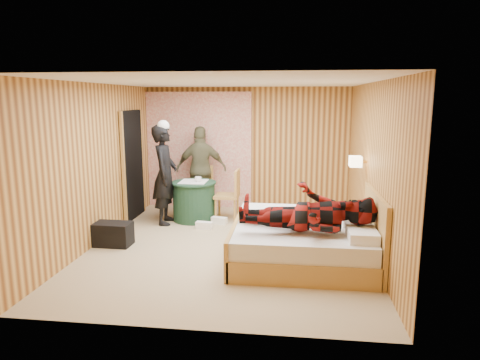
# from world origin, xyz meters

# --- Properties ---
(floor) EXTENTS (4.20, 5.00, 0.01)m
(floor) POSITION_xyz_m (0.00, 0.00, 0.00)
(floor) COLOR tan
(floor) RESTS_ON ground
(ceiling) EXTENTS (4.20, 5.00, 0.01)m
(ceiling) POSITION_xyz_m (0.00, 0.00, 2.50)
(ceiling) COLOR white
(ceiling) RESTS_ON wall_back
(wall_back) EXTENTS (4.20, 0.02, 2.50)m
(wall_back) POSITION_xyz_m (0.00, 2.50, 1.25)
(wall_back) COLOR #D8A553
(wall_back) RESTS_ON floor
(wall_left) EXTENTS (0.02, 5.00, 2.50)m
(wall_left) POSITION_xyz_m (-2.10, 0.00, 1.25)
(wall_left) COLOR #D8A553
(wall_left) RESTS_ON floor
(wall_right) EXTENTS (0.02, 5.00, 2.50)m
(wall_right) POSITION_xyz_m (2.10, 0.00, 1.25)
(wall_right) COLOR #D8A553
(wall_right) RESTS_ON floor
(curtain) EXTENTS (2.20, 0.08, 2.40)m
(curtain) POSITION_xyz_m (-1.00, 2.43, 1.20)
(curtain) COLOR white
(curtain) RESTS_ON floor
(doorway) EXTENTS (0.06, 0.90, 2.05)m
(doorway) POSITION_xyz_m (-2.06, 1.40, 1.02)
(doorway) COLOR black
(doorway) RESTS_ON floor
(wall_lamp) EXTENTS (0.26, 0.24, 0.16)m
(wall_lamp) POSITION_xyz_m (1.92, 0.45, 1.30)
(wall_lamp) COLOR gold
(wall_lamp) RESTS_ON wall_right
(bed) EXTENTS (1.96, 1.51, 1.03)m
(bed) POSITION_xyz_m (1.13, -0.63, 0.30)
(bed) COLOR tan
(bed) RESTS_ON floor
(nightstand) EXTENTS (0.38, 0.51, 0.50)m
(nightstand) POSITION_xyz_m (1.88, 0.37, 0.26)
(nightstand) COLOR tan
(nightstand) RESTS_ON floor
(round_table) EXTENTS (0.84, 0.84, 0.75)m
(round_table) POSITION_xyz_m (-0.88, 1.35, 0.38)
(round_table) COLOR #224A32
(round_table) RESTS_ON floor
(chair_far) EXTENTS (0.46, 0.46, 0.93)m
(chair_far) POSITION_xyz_m (-0.87, 2.02, 0.54)
(chair_far) COLOR tan
(chair_far) RESTS_ON floor
(chair_near) EXTENTS (0.45, 0.45, 0.97)m
(chair_near) POSITION_xyz_m (-0.17, 1.40, 0.56)
(chair_near) COLOR tan
(chair_near) RESTS_ON floor
(duffel_bag) EXTENTS (0.65, 0.36, 0.36)m
(duffel_bag) POSITION_xyz_m (-1.85, -0.20, 0.18)
(duffel_bag) COLOR black
(duffel_bag) RESTS_ON floor
(sneaker_left) EXTENTS (0.30, 0.15, 0.13)m
(sneaker_left) POSITION_xyz_m (-0.57, 0.80, 0.06)
(sneaker_left) COLOR white
(sneaker_left) RESTS_ON floor
(sneaker_right) EXTENTS (0.30, 0.18, 0.13)m
(sneaker_right) POSITION_xyz_m (-0.36, 1.14, 0.06)
(sneaker_right) COLOR white
(sneaker_right) RESTS_ON floor
(woman_standing) EXTENTS (0.49, 0.69, 1.81)m
(woman_standing) POSITION_xyz_m (-1.35, 1.09, 0.90)
(woman_standing) COLOR black
(woman_standing) RESTS_ON floor
(man_at_table) EXTENTS (1.04, 0.50, 1.72)m
(man_at_table) POSITION_xyz_m (-0.88, 2.05, 0.86)
(man_at_table) COLOR #646242
(man_at_table) RESTS_ON floor
(man_on_bed) EXTENTS (0.86, 0.67, 1.77)m
(man_on_bed) POSITION_xyz_m (1.15, -0.85, 0.95)
(man_on_bed) COLOR maroon
(man_on_bed) RESTS_ON bed
(book_lower) EXTENTS (0.24, 0.27, 0.02)m
(book_lower) POSITION_xyz_m (1.88, 0.32, 0.51)
(book_lower) COLOR white
(book_lower) RESTS_ON nightstand
(book_upper) EXTENTS (0.26, 0.28, 0.02)m
(book_upper) POSITION_xyz_m (1.88, 0.32, 0.53)
(book_upper) COLOR white
(book_upper) RESTS_ON nightstand
(cup_nightstand) EXTENTS (0.12, 0.12, 0.09)m
(cup_nightstand) POSITION_xyz_m (1.88, 0.50, 0.54)
(cup_nightstand) COLOR white
(cup_nightstand) RESTS_ON nightstand
(cup_table) EXTENTS (0.13, 0.13, 0.10)m
(cup_table) POSITION_xyz_m (-0.78, 1.30, 0.80)
(cup_table) COLOR white
(cup_table) RESTS_ON round_table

